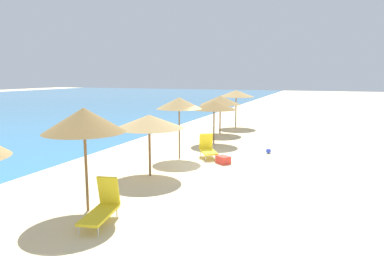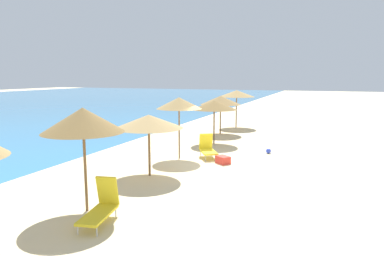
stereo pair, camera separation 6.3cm
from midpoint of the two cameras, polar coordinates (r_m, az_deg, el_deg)
The scene contains 11 objects.
ground_plane at distance 15.44m, azimuth 4.01°, elevation -5.97°, with size 160.00×160.00×0.00m, color beige.
beach_umbrella_1 at distance 10.16m, azimuth -17.20°, elevation 1.22°, with size 2.29×2.29×2.99m.
beach_umbrella_2 at distance 13.43m, azimuth -6.94°, elevation 1.06°, with size 2.64×2.64×2.39m.
beach_umbrella_3 at distance 16.20m, azimuth -2.02°, elevation 4.08°, with size 2.11×2.11×2.88m.
beach_umbrella_4 at distance 19.77m, azimuth 3.74°, elevation 3.75°, with size 2.56×2.56×2.48m.
beach_umbrella_5 at distance 23.28m, azimuth 4.76°, elevation 4.54°, with size 2.67×2.67×2.55m.
beach_umbrella_6 at distance 26.37m, azimuth 7.37°, elevation 5.59°, with size 2.67×2.67×2.79m.
lounge_chair_0 at distance 9.77m, azimuth -14.42°, elevation -12.29°, with size 1.57×0.86×1.15m.
lounge_chair_1 at distance 16.63m, azimuth 2.68°, elevation -3.32°, with size 1.44×1.23×1.11m.
beach_ball at distance 17.95m, azimuth 12.47°, elevation -3.68°, with size 0.26×0.26×0.26m, color blue.
cooler_box at distance 15.61m, azimuth 5.20°, elevation -5.19°, with size 0.60×0.44×0.34m, color red.
Camera 2 is at (-14.27, -4.45, 3.86)m, focal length 32.67 mm.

